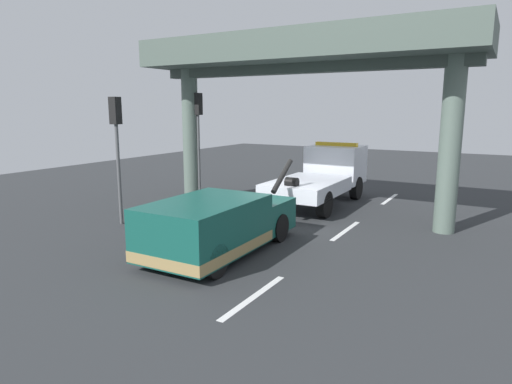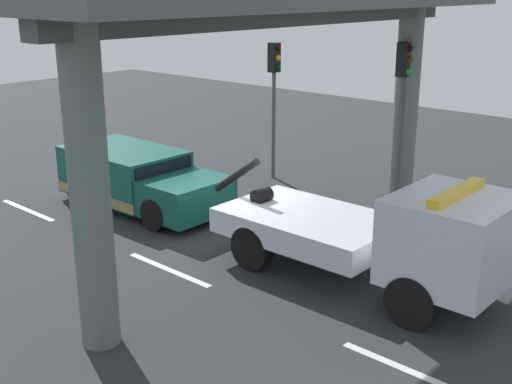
% 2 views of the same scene
% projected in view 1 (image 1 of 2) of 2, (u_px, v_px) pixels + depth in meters
% --- Properties ---
extents(ground_plane, '(60.00, 40.00, 0.10)m').
position_uv_depth(ground_plane, '(282.00, 223.00, 15.72)').
color(ground_plane, '#2D3033').
extents(lane_stripe_west, '(2.60, 0.16, 0.01)m').
position_uv_depth(lane_stripe_west, '(254.00, 297.00, 9.46)').
color(lane_stripe_west, silver).
rests_on(lane_stripe_west, ground).
extents(lane_stripe_mid, '(2.60, 0.16, 0.01)m').
position_uv_depth(lane_stripe_mid, '(346.00, 231.00, 14.57)').
color(lane_stripe_mid, silver).
rests_on(lane_stripe_mid, ground).
extents(lane_stripe_east, '(2.60, 0.16, 0.01)m').
position_uv_depth(lane_stripe_east, '(390.00, 199.00, 19.68)').
color(lane_stripe_east, silver).
rests_on(lane_stripe_east, ground).
extents(tow_truck_white, '(7.26, 2.45, 2.46)m').
position_uv_depth(tow_truck_white, '(324.00, 174.00, 18.92)').
color(tow_truck_white, silver).
rests_on(tow_truck_white, ground).
extents(towed_van_green, '(5.21, 2.25, 1.58)m').
position_uv_depth(towed_van_green, '(217.00, 226.00, 12.17)').
color(towed_van_green, '#145147').
rests_on(towed_van_green, ground).
extents(overpass_structure, '(3.60, 12.26, 6.55)m').
position_uv_depth(overpass_structure, '(302.00, 59.00, 15.90)').
color(overpass_structure, '#596B60').
rests_on(overpass_structure, ground).
extents(traffic_light_near, '(0.39, 0.32, 4.33)m').
position_uv_depth(traffic_light_near, '(117.00, 132.00, 14.92)').
color(traffic_light_near, '#515456').
rests_on(traffic_light_near, ground).
extents(traffic_light_far, '(0.39, 0.32, 4.59)m').
position_uv_depth(traffic_light_far, '(198.00, 123.00, 18.72)').
color(traffic_light_far, '#515456').
rests_on(traffic_light_far, ground).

